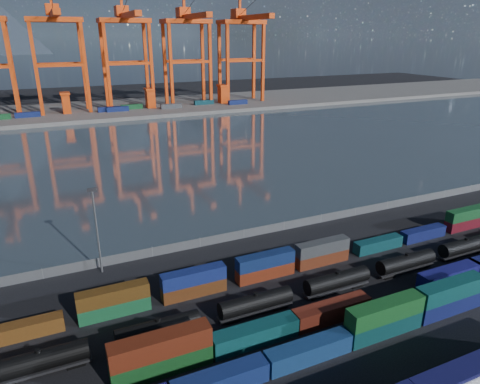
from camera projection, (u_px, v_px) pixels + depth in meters
name	position (u px, v px, depth m)	size (l,w,h in m)	color
ground	(317.00, 309.00, 68.91)	(700.00, 700.00, 0.00)	black
harbor_water	(157.00, 154.00, 158.69)	(700.00, 700.00, 0.00)	#303D46
far_quay	(112.00, 109.00, 248.13)	(700.00, 70.00, 2.00)	#514F4C
container_row_south	(306.00, 349.00, 57.24)	(139.52, 2.56, 5.46)	#3F4144
container_row_mid	(244.00, 336.00, 59.97)	(142.77, 2.68, 5.72)	#3A3B3E
container_row_north	(311.00, 257.00, 80.83)	(114.39, 2.25, 4.79)	brown
tanker_string	(298.00, 292.00, 69.99)	(121.00, 2.69, 3.84)	black
waterfront_fence	(244.00, 234.00, 92.50)	(160.12, 0.12, 2.20)	#595B5E
yard_light_mast	(96.00, 227.00, 76.32)	(1.60, 0.40, 16.60)	slate
gantry_cranes	(92.00, 31.00, 224.76)	(202.15, 52.12, 70.58)	#D93F0F
quay_containers	(95.00, 110.00, 230.65)	(172.58, 10.99, 2.60)	navy
straddle_carriers	(109.00, 100.00, 236.25)	(140.00, 7.00, 11.10)	#D93F0F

